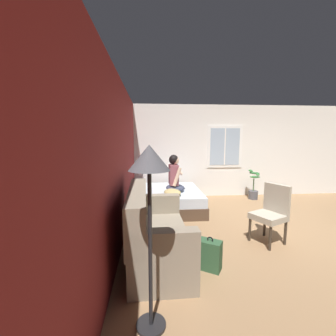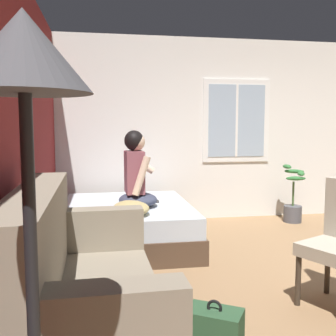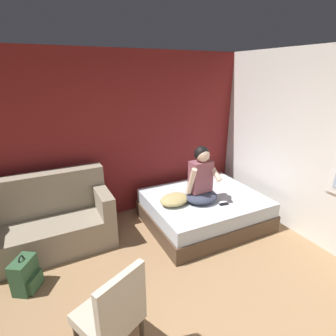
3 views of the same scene
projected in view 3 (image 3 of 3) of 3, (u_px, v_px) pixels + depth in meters
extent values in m
cube|color=maroon|center=(90.00, 140.00, 4.14)|extent=(10.33, 0.16, 2.70)
cube|color=#4C3828|center=(203.00, 215.00, 4.34)|extent=(1.82, 1.51, 0.26)
cube|color=silver|center=(204.00, 202.00, 4.26)|extent=(1.77, 1.47, 0.22)
cube|color=gray|center=(51.00, 235.00, 3.66)|extent=(1.72, 0.83, 0.44)
cube|color=gray|center=(43.00, 193.00, 3.73)|extent=(1.70, 0.28, 0.60)
cube|color=gray|center=(102.00, 199.00, 3.85)|extent=(0.20, 0.80, 0.32)
cylinder|color=#382D23|center=(113.00, 310.00, 2.53)|extent=(0.04, 0.04, 0.40)
cylinder|color=#382D23|center=(142.00, 334.00, 2.31)|extent=(0.04, 0.04, 0.40)
cube|color=#B2A893|center=(108.00, 316.00, 2.19)|extent=(0.61, 0.61, 0.10)
cube|color=#B2A893|center=(122.00, 302.00, 1.97)|extent=(0.44, 0.25, 0.48)
ellipsoid|color=#383D51|center=(201.00, 196.00, 4.03)|extent=(0.54, 0.47, 0.16)
cube|color=#8C4C56|center=(201.00, 176.00, 3.96)|extent=(0.34, 0.22, 0.48)
cylinder|color=beige|center=(191.00, 181.00, 3.83)|extent=(0.09, 0.22, 0.44)
cylinder|color=beige|center=(213.00, 170.00, 3.93)|extent=(0.10, 0.38, 0.29)
sphere|color=beige|center=(202.00, 155.00, 3.82)|extent=(0.21, 0.21, 0.21)
ellipsoid|color=black|center=(202.00, 154.00, 3.83)|extent=(0.24, 0.23, 0.23)
cube|color=#2D5133|center=(25.00, 275.00, 2.97)|extent=(0.31, 0.35, 0.40)
cube|color=#2D5133|center=(36.00, 282.00, 2.99)|extent=(0.17, 0.23, 0.18)
torus|color=black|center=(21.00, 259.00, 2.90)|extent=(0.06, 0.08, 0.09)
ellipsoid|color=tan|center=(175.00, 199.00, 3.96)|extent=(0.56, 0.47, 0.14)
cube|color=black|center=(224.00, 204.00, 3.96)|extent=(0.15, 0.08, 0.01)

